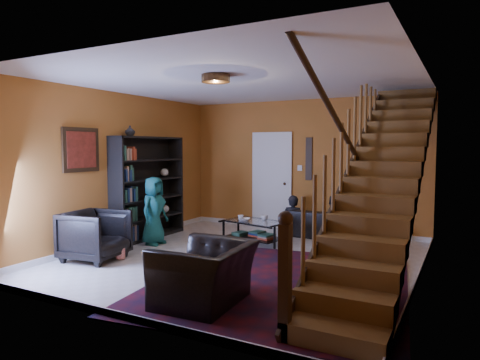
% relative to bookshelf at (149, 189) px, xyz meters
% --- Properties ---
extents(floor, '(5.50, 5.50, 0.00)m').
position_rel_bookshelf_xyz_m(floor, '(2.40, -0.60, -0.96)').
color(floor, beige).
rests_on(floor, ground).
extents(room, '(5.50, 5.50, 5.50)m').
position_rel_bookshelf_xyz_m(room, '(1.07, 0.73, -0.91)').
color(room, '#BB6829').
rests_on(room, ground).
extents(staircase, '(0.95, 5.02, 3.18)m').
position_rel_bookshelf_xyz_m(staircase, '(4.53, -0.60, 0.43)').
color(staircase, brown).
rests_on(staircase, floor).
extents(bookshelf, '(0.35, 1.80, 2.00)m').
position_rel_bookshelf_xyz_m(bookshelf, '(0.00, 0.00, 0.00)').
color(bookshelf, black).
rests_on(bookshelf, floor).
extents(door, '(0.82, 0.05, 2.05)m').
position_rel_bookshelf_xyz_m(door, '(1.70, 2.12, 0.06)').
color(door, silver).
rests_on(door, floor).
extents(framed_picture, '(0.04, 0.74, 0.74)m').
position_rel_bookshelf_xyz_m(framed_picture, '(-0.17, -1.50, 0.79)').
color(framed_picture, maroon).
rests_on(framed_picture, room).
extents(wall_hanging, '(0.14, 0.03, 0.90)m').
position_rel_bookshelf_xyz_m(wall_hanging, '(2.55, 2.13, 0.59)').
color(wall_hanging, black).
rests_on(wall_hanging, room).
extents(ceiling_fixture, '(0.40, 0.40, 0.10)m').
position_rel_bookshelf_xyz_m(ceiling_fixture, '(2.40, -1.40, 1.78)').
color(ceiling_fixture, '#3F2814').
rests_on(ceiling_fixture, room).
extents(rug, '(3.58, 3.97, 0.02)m').
position_rel_bookshelf_xyz_m(rug, '(3.41, -1.48, -0.96)').
color(rug, '#4A0D14').
rests_on(rug, floor).
extents(sofa, '(1.88, 0.82, 0.54)m').
position_rel_bookshelf_xyz_m(sofa, '(3.12, 1.70, -0.69)').
color(sofa, black).
rests_on(sofa, floor).
extents(armchair_left, '(0.98, 0.96, 0.80)m').
position_rel_bookshelf_xyz_m(armchair_left, '(0.35, -1.73, -0.57)').
color(armchair_left, black).
rests_on(armchair_left, floor).
extents(armchair_right, '(1.00, 1.13, 0.70)m').
position_rel_bookshelf_xyz_m(armchair_right, '(2.94, -2.53, -0.62)').
color(armchair_right, black).
rests_on(armchair_right, floor).
extents(person_adult_a, '(0.49, 0.36, 1.25)m').
position_rel_bookshelf_xyz_m(person_adult_a, '(2.35, 1.75, -0.79)').
color(person_adult_a, black).
rests_on(person_adult_a, sofa).
extents(person_adult_b, '(0.69, 0.57, 1.31)m').
position_rel_bookshelf_xyz_m(person_adult_b, '(3.22, 1.75, -0.76)').
color(person_adult_b, black).
rests_on(person_adult_b, sofa).
extents(person_child, '(0.41, 0.62, 1.25)m').
position_rel_bookshelf_xyz_m(person_child, '(0.45, -0.40, -0.34)').
color(person_child, '#1A6362').
rests_on(person_child, armchair_left).
extents(coffee_table, '(1.22, 0.89, 0.42)m').
position_rel_bookshelf_xyz_m(coffee_table, '(2.06, 0.57, -0.73)').
color(coffee_table, black).
rests_on(coffee_table, floor).
extents(cup_a, '(0.14, 0.14, 0.10)m').
position_rel_bookshelf_xyz_m(cup_a, '(2.18, 0.72, -0.50)').
color(cup_a, '#999999').
rests_on(cup_a, coffee_table).
extents(cup_b, '(0.14, 0.14, 0.10)m').
position_rel_bookshelf_xyz_m(cup_b, '(1.79, 0.49, -0.49)').
color(cup_b, '#999999').
rests_on(cup_b, coffee_table).
extents(bowl, '(0.29, 0.29, 0.05)m').
position_rel_bookshelf_xyz_m(bowl, '(1.88, 0.45, -0.52)').
color(bowl, '#999999').
rests_on(bowl, coffee_table).
extents(vase, '(0.18, 0.18, 0.19)m').
position_rel_bookshelf_xyz_m(vase, '(-0.00, -0.50, 1.13)').
color(vase, '#999999').
rests_on(vase, bookshelf).
extents(popcorn_bucket, '(0.16, 0.16, 0.17)m').
position_rel_bookshelf_xyz_m(popcorn_bucket, '(0.69, -1.53, -0.86)').
color(popcorn_bucket, red).
rests_on(popcorn_bucket, rug).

